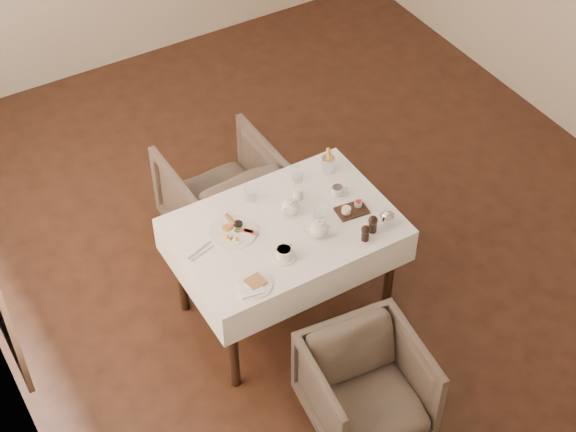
{
  "coord_description": "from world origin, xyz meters",
  "views": [
    {
      "loc": [
        -2.43,
        -3.78,
        4.34
      ],
      "look_at": [
        -0.57,
        -0.65,
        0.82
      ],
      "focal_mm": 55.0,
      "sensor_mm": 36.0,
      "label": 1
    }
  ],
  "objects_px": {
    "teapot_centre": "(290,206)",
    "armchair_near": "(366,387)",
    "breakfast_plate": "(233,231)",
    "table": "(285,239)",
    "armchair_far": "(223,193)"
  },
  "relations": [
    {
      "from": "armchair_near",
      "to": "breakfast_plate",
      "type": "xyz_separation_m",
      "value": [
        -0.26,
        1.02,
        0.47
      ]
    },
    {
      "from": "armchair_far",
      "to": "breakfast_plate",
      "type": "relative_size",
      "value": 2.65
    },
    {
      "from": "armchair_far",
      "to": "breakfast_plate",
      "type": "xyz_separation_m",
      "value": [
        -0.3,
        -0.75,
        0.43
      ]
    },
    {
      "from": "armchair_near",
      "to": "teapot_centre",
      "type": "height_order",
      "value": "teapot_centre"
    },
    {
      "from": "breakfast_plate",
      "to": "table",
      "type": "bearing_deg",
      "value": 4.28
    },
    {
      "from": "table",
      "to": "armchair_far",
      "type": "height_order",
      "value": "table"
    },
    {
      "from": "armchair_near",
      "to": "breakfast_plate",
      "type": "bearing_deg",
      "value": 111.28
    },
    {
      "from": "armchair_far",
      "to": "teapot_centre",
      "type": "relative_size",
      "value": 4.99
    },
    {
      "from": "teapot_centre",
      "to": "armchair_near",
      "type": "bearing_deg",
      "value": -120.68
    },
    {
      "from": "table",
      "to": "teapot_centre",
      "type": "relative_size",
      "value": 8.74
    },
    {
      "from": "armchair_near",
      "to": "teapot_centre",
      "type": "xyz_separation_m",
      "value": [
        0.1,
        0.99,
        0.52
      ]
    },
    {
      "from": "armchair_near",
      "to": "breakfast_plate",
      "type": "height_order",
      "value": "breakfast_plate"
    },
    {
      "from": "teapot_centre",
      "to": "table",
      "type": "bearing_deg",
      "value": -162.69
    },
    {
      "from": "table",
      "to": "armchair_far",
      "type": "xyz_separation_m",
      "value": [
        0.02,
        0.85,
        -0.31
      ]
    },
    {
      "from": "breakfast_plate",
      "to": "armchair_near",
      "type": "bearing_deg",
      "value": -51.74
    }
  ]
}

